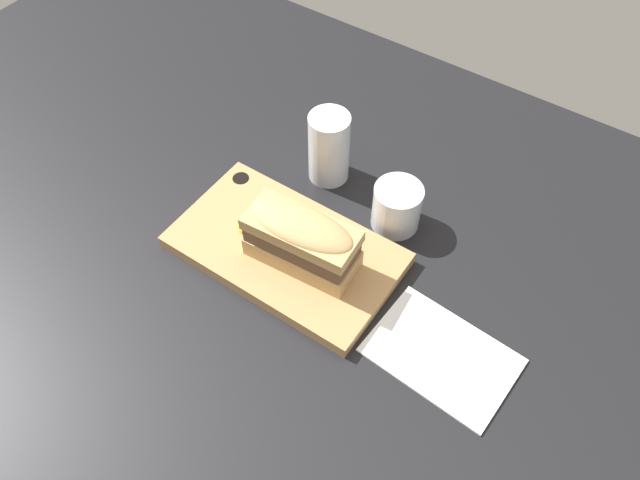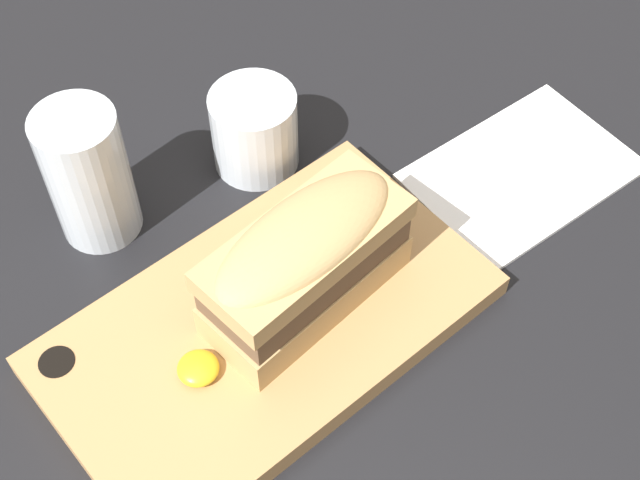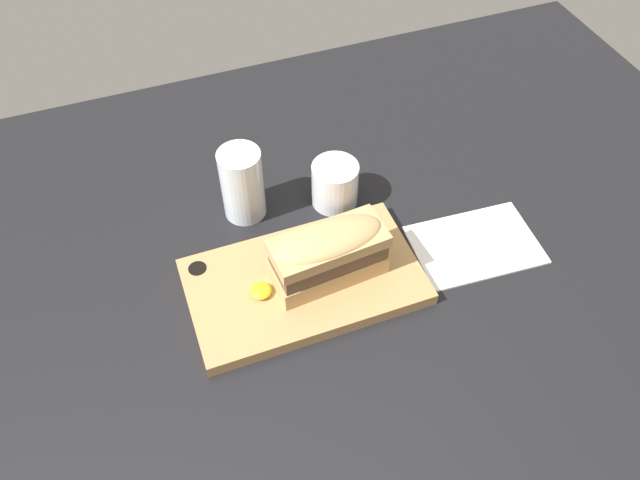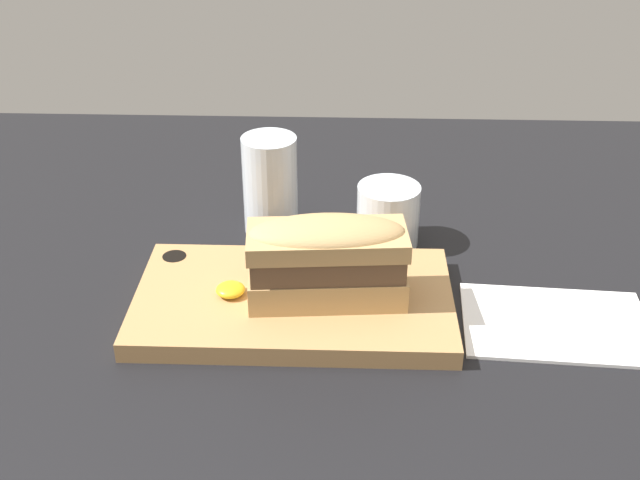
# 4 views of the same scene
# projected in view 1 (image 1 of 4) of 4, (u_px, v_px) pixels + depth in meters

# --- Properties ---
(dining_table) EXTENTS (1.79, 1.12, 0.02)m
(dining_table) POSITION_uv_depth(u_px,v_px,m) (275.00, 236.00, 1.02)
(dining_table) COLOR black
(dining_table) RESTS_ON ground
(serving_board) EXTENTS (0.35, 0.20, 0.02)m
(serving_board) POSITION_uv_depth(u_px,v_px,m) (286.00, 250.00, 0.98)
(serving_board) COLOR tan
(serving_board) RESTS_ON dining_table
(sandwich) EXTENTS (0.17, 0.09, 0.10)m
(sandwich) POSITION_uv_depth(u_px,v_px,m) (302.00, 239.00, 0.91)
(sandwich) COLOR tan
(sandwich) RESTS_ON serving_board
(mustard_dollop) EXTENTS (0.03, 0.03, 0.01)m
(mustard_dollop) POSITION_uv_depth(u_px,v_px,m) (248.00, 226.00, 0.99)
(mustard_dollop) COLOR gold
(mustard_dollop) RESTS_ON serving_board
(water_glass) EXTENTS (0.07, 0.07, 0.13)m
(water_glass) POSITION_uv_depth(u_px,v_px,m) (331.00, 152.00, 1.05)
(water_glass) COLOR silver
(water_glass) RESTS_ON dining_table
(wine_glass) EXTENTS (0.08, 0.08, 0.08)m
(wine_glass) POSITION_uv_depth(u_px,v_px,m) (397.00, 208.00, 1.00)
(wine_glass) COLOR silver
(wine_glass) RESTS_ON dining_table
(napkin) EXTENTS (0.21, 0.15, 0.00)m
(napkin) POSITION_uv_depth(u_px,v_px,m) (442.00, 355.00, 0.88)
(napkin) COLOR white
(napkin) RESTS_ON dining_table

